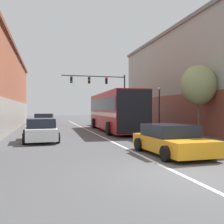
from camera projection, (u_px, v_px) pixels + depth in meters
name	position (u px, v px, depth m)	size (l,w,h in m)	color
ground_plane	(181.00, 175.00, 7.57)	(160.00, 160.00, 0.00)	#4C4C4F
lane_center_line	(92.00, 132.00, 21.99)	(0.14, 41.76, 0.01)	silver
building_right_storefront	(205.00, 80.00, 26.39)	(9.08, 23.11, 9.42)	#9E998E
bus	(114.00, 110.00, 22.82)	(3.08, 11.87, 3.28)	maroon
hatchback_foreground	(171.00, 140.00, 11.00)	(2.31, 4.18, 1.26)	orange
parked_car_left_near	(45.00, 122.00, 24.88)	(2.29, 3.96, 1.49)	silver
parked_car_left_mid	(40.00, 130.00, 15.50)	(2.16, 4.17, 1.36)	silver
parked_car_left_far	(42.00, 120.00, 33.62)	(2.02, 4.28, 1.21)	red
traffic_signal_gantry	(104.00, 87.00, 33.34)	(8.18, 0.36, 6.38)	#333338
street_lamp	(159.00, 107.00, 22.45)	(0.29, 0.29, 3.81)	black
street_tree_near	(199.00, 85.00, 18.09)	(2.50, 2.25, 4.96)	brown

